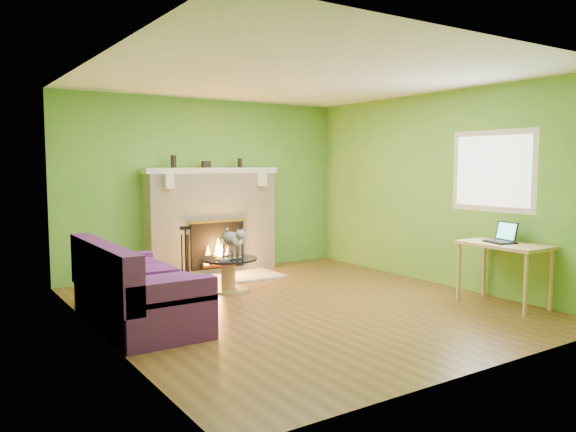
# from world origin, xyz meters

# --- Properties ---
(floor) EXTENTS (5.00, 5.00, 0.00)m
(floor) POSITION_xyz_m (0.00, 0.00, 0.00)
(floor) COLOR brown
(floor) RESTS_ON ground
(ceiling) EXTENTS (5.00, 5.00, 0.00)m
(ceiling) POSITION_xyz_m (0.00, 0.00, 2.60)
(ceiling) COLOR white
(ceiling) RESTS_ON wall_back
(wall_back) EXTENTS (5.00, 0.00, 5.00)m
(wall_back) POSITION_xyz_m (0.00, 2.50, 1.30)
(wall_back) COLOR #4D9230
(wall_back) RESTS_ON floor
(wall_front) EXTENTS (5.00, 0.00, 5.00)m
(wall_front) POSITION_xyz_m (0.00, -2.50, 1.30)
(wall_front) COLOR #4D9230
(wall_front) RESTS_ON floor
(wall_left) EXTENTS (0.00, 5.00, 5.00)m
(wall_left) POSITION_xyz_m (-2.25, 0.00, 1.30)
(wall_left) COLOR #4D9230
(wall_left) RESTS_ON floor
(wall_right) EXTENTS (0.00, 5.00, 5.00)m
(wall_right) POSITION_xyz_m (2.25, 0.00, 1.30)
(wall_right) COLOR #4D9230
(wall_right) RESTS_ON floor
(window_frame) EXTENTS (0.00, 1.20, 1.20)m
(window_frame) POSITION_xyz_m (2.24, -0.90, 1.55)
(window_frame) COLOR silver
(window_frame) RESTS_ON wall_right
(window_pane) EXTENTS (0.00, 1.06, 1.06)m
(window_pane) POSITION_xyz_m (2.23, -0.90, 1.55)
(window_pane) COLOR white
(window_pane) RESTS_ON wall_right
(fireplace) EXTENTS (2.10, 0.46, 1.58)m
(fireplace) POSITION_xyz_m (0.00, 2.32, 0.77)
(fireplace) COLOR beige
(fireplace) RESTS_ON floor
(hearth) EXTENTS (1.50, 0.75, 0.03)m
(hearth) POSITION_xyz_m (0.00, 1.80, 0.01)
(hearth) COLOR beige
(hearth) RESTS_ON floor
(mantel) EXTENTS (2.10, 0.28, 0.08)m
(mantel) POSITION_xyz_m (0.00, 2.30, 1.54)
(mantel) COLOR beige
(mantel) RESTS_ON fireplace
(sofa) EXTENTS (0.88, 1.91, 0.86)m
(sofa) POSITION_xyz_m (-1.86, 0.32, 0.33)
(sofa) COLOR #511A65
(sofa) RESTS_ON floor
(coffee_table) EXTENTS (0.75, 0.75, 0.42)m
(coffee_table) POSITION_xyz_m (-0.34, 1.15, 0.24)
(coffee_table) COLOR tan
(coffee_table) RESTS_ON floor
(desk) EXTENTS (0.57, 0.98, 0.73)m
(desk) POSITION_xyz_m (1.95, -1.31, 0.64)
(desk) COLOR tan
(desk) RESTS_ON floor
(cat) EXTENTS (0.25, 0.63, 0.39)m
(cat) POSITION_xyz_m (-0.26, 1.20, 0.62)
(cat) COLOR slate
(cat) RESTS_ON coffee_table
(remote_silver) EXTENTS (0.17, 0.05, 0.02)m
(remote_silver) POSITION_xyz_m (-0.44, 1.03, 0.43)
(remote_silver) COLOR gray
(remote_silver) RESTS_ON coffee_table
(remote_black) EXTENTS (0.16, 0.06, 0.02)m
(remote_black) POSITION_xyz_m (-0.32, 0.97, 0.43)
(remote_black) COLOR black
(remote_black) RESTS_ON coffee_table
(laptop) EXTENTS (0.35, 0.38, 0.24)m
(laptop) POSITION_xyz_m (1.93, -1.26, 0.85)
(laptop) COLOR black
(laptop) RESTS_ON desk
(fire_tools) EXTENTS (0.20, 0.20, 0.75)m
(fire_tools) POSITION_xyz_m (-0.58, 1.95, 0.41)
(fire_tools) COLOR black
(fire_tools) RESTS_ON hearth
(mantel_vase_left) EXTENTS (0.08, 0.08, 0.18)m
(mantel_vase_left) POSITION_xyz_m (-0.59, 2.33, 1.67)
(mantel_vase_left) COLOR black
(mantel_vase_left) RESTS_ON mantel
(mantel_vase_right) EXTENTS (0.07, 0.07, 0.14)m
(mantel_vase_right) POSITION_xyz_m (0.48, 2.33, 1.65)
(mantel_vase_right) COLOR black
(mantel_vase_right) RESTS_ON mantel
(mantel_box) EXTENTS (0.12, 0.08, 0.10)m
(mantel_box) POSITION_xyz_m (-0.08, 2.33, 1.63)
(mantel_box) COLOR black
(mantel_box) RESTS_ON mantel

